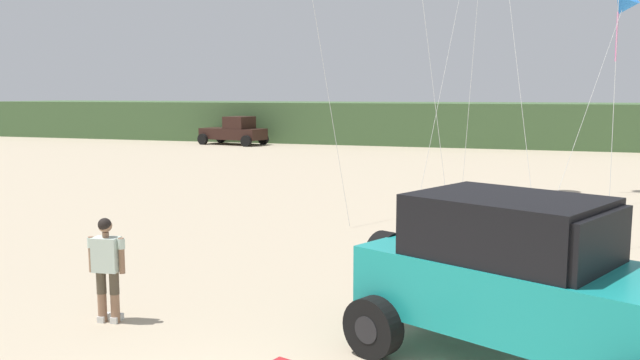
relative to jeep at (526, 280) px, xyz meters
The scene contains 5 objects.
dune_ridge 39.41m from the jeep, 87.52° to the left, with size 90.00×8.93×2.90m, color #426038.
jeep is the anchor object (origin of this frame).
person_watching 6.24m from the jeep, behind, with size 0.62×0.35×1.67m.
distant_pickup 38.62m from the jeep, 121.07° to the left, with size 4.87×3.13×1.98m.
kite_blue_swept 17.23m from the jeep, 80.45° to the left, with size 2.81×5.72×6.99m.
Camera 1 is at (2.78, -5.49, 3.57)m, focal length 36.64 mm.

